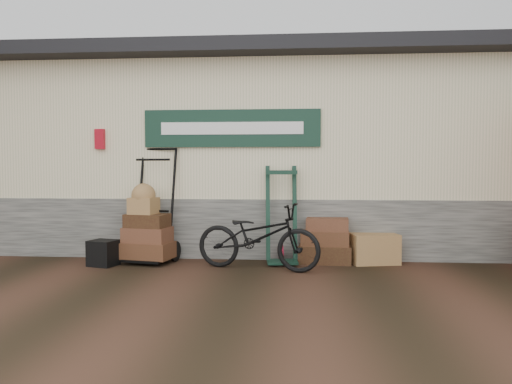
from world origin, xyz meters
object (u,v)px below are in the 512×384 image
green_barrow (282,215)px  black_trunk (103,253)px  porter_trolley (153,203)px  suitcase_stack (325,240)px  bicycle (258,233)px  wicker_hamper (374,248)px

green_barrow → black_trunk: 2.56m
porter_trolley → suitcase_stack: 2.55m
black_trunk → bicycle: (2.18, -0.09, 0.32)m
wicker_hamper → porter_trolley: bearing=-178.5°
suitcase_stack → black_trunk: size_ratio=2.07×
porter_trolley → wicker_hamper: bearing=12.5°
porter_trolley → black_trunk: porter_trolley is taller
porter_trolley → black_trunk: 0.99m
green_barrow → suitcase_stack: size_ratio=1.87×
green_barrow → wicker_hamper: bearing=-1.8°
green_barrow → black_trunk: bearing=-178.0°
bicycle → black_trunk: bearing=101.4°
green_barrow → black_trunk: size_ratio=3.87×
black_trunk → bicycle: size_ratio=0.21×
suitcase_stack → black_trunk: suitcase_stack is taller
green_barrow → bicycle: size_ratio=0.81×
green_barrow → suitcase_stack: 0.73m
suitcase_stack → wicker_hamper: suitcase_stack is taller
black_trunk → bicycle: bearing=-2.4°
green_barrow → bicycle: green_barrow is taller
porter_trolley → suitcase_stack: bearing=12.9°
black_trunk → wicker_hamper: bearing=7.2°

